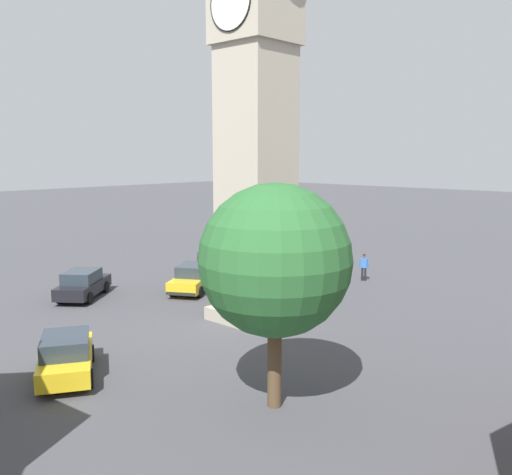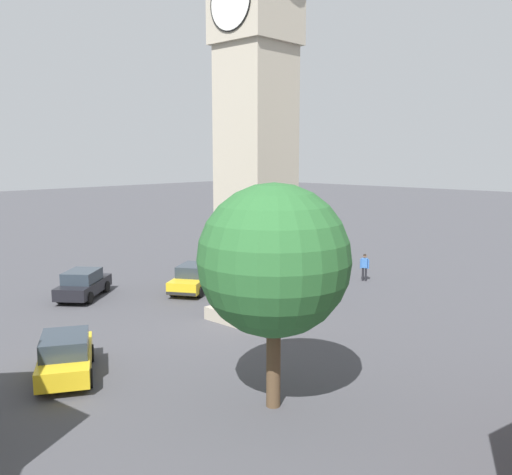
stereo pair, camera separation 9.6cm
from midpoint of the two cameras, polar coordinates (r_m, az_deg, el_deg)
ground_plane at (r=26.64m, az=0.10°, el=-8.32°), size 200.00×200.00×0.00m
clock_tower at (r=26.04m, az=0.11°, el=20.41°), size 4.20×4.20×22.34m
car_blue_kerb at (r=20.93m, az=-18.85°, el=-11.40°), size 4.40×3.60×1.53m
car_silver_kerb at (r=31.59m, az=-17.24°, el=-4.58°), size 3.87×4.29×1.53m
car_red_corner at (r=38.38m, az=-2.80°, el=-1.90°), size 3.95×4.24×1.53m
car_white_side at (r=36.04m, az=4.69°, el=-2.61°), size 3.39×4.44×1.53m
car_black_far at (r=31.75m, az=-6.33°, el=-4.17°), size 3.54×4.41×1.53m
pedestrian at (r=34.72m, az=11.17°, el=-2.76°), size 0.52×0.34×1.69m
tree at (r=16.57m, az=2.02°, el=-2.38°), size 4.63×4.63×6.93m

